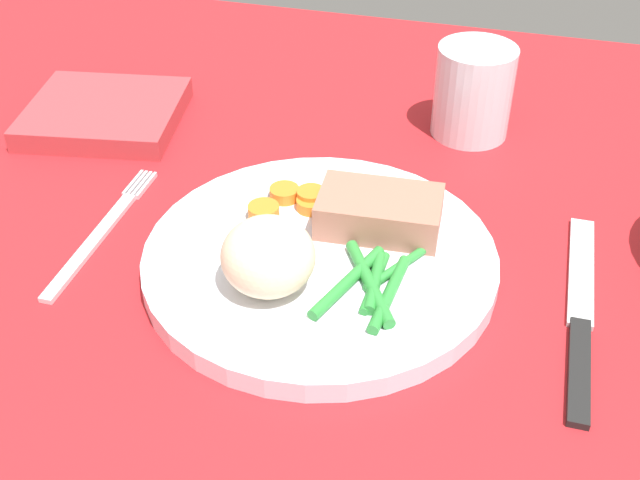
{
  "coord_description": "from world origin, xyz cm",
  "views": [
    {
      "loc": [
        10.38,
        -43.72,
        38.53
      ],
      "look_at": [
        -1.18,
        -1.36,
        4.6
      ],
      "focal_mm": 44.81,
      "sensor_mm": 36.0,
      "label": 1
    }
  ],
  "objects_px": {
    "dinner_plate": "(320,260)",
    "napkin": "(105,113)",
    "meat_portion": "(379,212)",
    "knife": "(580,315)",
    "water_glass": "(472,97)",
    "fork": "(102,231)"
  },
  "relations": [
    {
      "from": "dinner_plate",
      "to": "napkin",
      "type": "height_order",
      "value": "napkin"
    },
    {
      "from": "meat_portion",
      "to": "knife",
      "type": "xyz_separation_m",
      "value": [
        0.15,
        -0.04,
        -0.03
      ]
    },
    {
      "from": "knife",
      "to": "napkin",
      "type": "bearing_deg",
      "value": 160.43
    },
    {
      "from": "napkin",
      "to": "meat_portion",
      "type": "bearing_deg",
      "value": -21.88
    },
    {
      "from": "meat_portion",
      "to": "water_glass",
      "type": "xyz_separation_m",
      "value": [
        0.04,
        0.18,
        0.01
      ]
    },
    {
      "from": "fork",
      "to": "knife",
      "type": "bearing_deg",
      "value": -4.58
    },
    {
      "from": "dinner_plate",
      "to": "fork",
      "type": "bearing_deg",
      "value": -179.14
    },
    {
      "from": "fork",
      "to": "water_glass",
      "type": "distance_m",
      "value": 0.34
    },
    {
      "from": "fork",
      "to": "water_glass",
      "type": "height_order",
      "value": "water_glass"
    },
    {
      "from": "fork",
      "to": "napkin",
      "type": "height_order",
      "value": "napkin"
    },
    {
      "from": "fork",
      "to": "knife",
      "type": "height_order",
      "value": "knife"
    },
    {
      "from": "knife",
      "to": "water_glass",
      "type": "xyz_separation_m",
      "value": [
        -0.1,
        0.23,
        0.03
      ]
    },
    {
      "from": "fork",
      "to": "water_glass",
      "type": "bearing_deg",
      "value": 37.63
    },
    {
      "from": "meat_portion",
      "to": "water_glass",
      "type": "bearing_deg",
      "value": 76.24
    },
    {
      "from": "dinner_plate",
      "to": "meat_portion",
      "type": "xyz_separation_m",
      "value": [
        0.03,
        0.04,
        0.02
      ]
    },
    {
      "from": "meat_portion",
      "to": "napkin",
      "type": "distance_m",
      "value": 0.3
    },
    {
      "from": "knife",
      "to": "fork",
      "type": "bearing_deg",
      "value": -179.67
    },
    {
      "from": "fork",
      "to": "napkin",
      "type": "distance_m",
      "value": 0.17
    },
    {
      "from": "napkin",
      "to": "water_glass",
      "type": "bearing_deg",
      "value": 12.3
    },
    {
      "from": "dinner_plate",
      "to": "knife",
      "type": "height_order",
      "value": "dinner_plate"
    },
    {
      "from": "dinner_plate",
      "to": "knife",
      "type": "xyz_separation_m",
      "value": [
        0.18,
        -0.0,
        -0.01
      ]
    },
    {
      "from": "fork",
      "to": "dinner_plate",
      "type": "bearing_deg",
      "value": -3.67
    }
  ]
}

